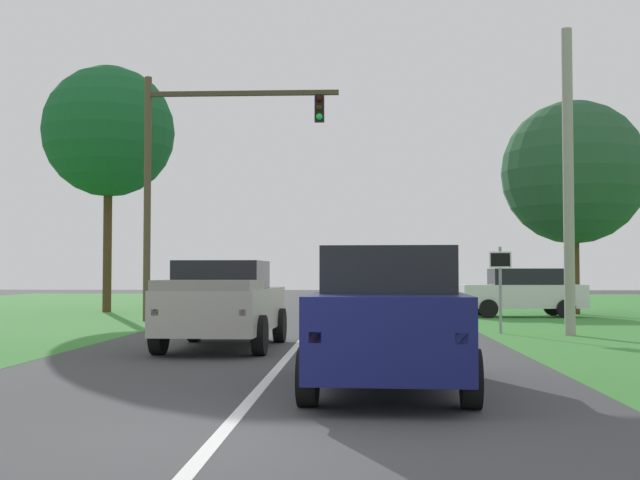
{
  "coord_description": "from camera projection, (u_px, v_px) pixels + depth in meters",
  "views": [
    {
      "loc": [
        1.4,
        -7.86,
        1.63
      ],
      "look_at": [
        0.31,
        14.71,
        2.55
      ],
      "focal_mm": 45.6,
      "sensor_mm": 36.0,
      "label": 1
    }
  ],
  "objects": [
    {
      "name": "extra_tree_1",
      "position": [
        109.0,
        132.0,
        34.2
      ],
      "size": [
        5.5,
        5.5,
        10.35
      ],
      "color": "#4C351E",
      "rests_on": "ground_plane"
    },
    {
      "name": "pickup_truck_lead",
      "position": [
        223.0,
        303.0,
        17.54
      ],
      "size": [
        2.39,
        5.05,
        1.89
      ],
      "color": "#B7B2A8",
      "rests_on": "ground_plane"
    },
    {
      "name": "traffic_light",
      "position": [
        194.0,
        162.0,
        27.57
      ],
      "size": [
        6.64,
        0.4,
        8.34
      ],
      "color": "brown",
      "rests_on": "ground_plane"
    },
    {
      "name": "ground_plane",
      "position": [
        299.0,
        343.0,
        18.88
      ],
      "size": [
        120.0,
        120.0,
        0.0
      ],
      "primitive_type": "plane",
      "color": "#424244"
    },
    {
      "name": "crossing_suv_far",
      "position": [
        523.0,
        292.0,
        30.35
      ],
      "size": [
        4.53,
        2.18,
        1.8
      ],
      "color": "silver",
      "rests_on": "ground_plane"
    },
    {
      "name": "utility_pole_right",
      "position": [
        568.0,
        181.0,
        21.35
      ],
      "size": [
        0.28,
        0.28,
        8.11
      ],
      "primitive_type": "cylinder",
      "color": "#9E998E",
      "rests_on": "ground_plane"
    },
    {
      "name": "keep_moving_sign",
      "position": [
        500.0,
        278.0,
        21.91
      ],
      "size": [
        0.6,
        0.09,
        2.34
      ],
      "color": "gray",
      "rests_on": "ground_plane"
    },
    {
      "name": "oak_tree_right",
      "position": [
        574.0,
        173.0,
        32.41
      ],
      "size": [
        5.72,
        5.72,
        8.52
      ],
      "color": "#4C351E",
      "rests_on": "ground_plane"
    },
    {
      "name": "lane_centre_stripe",
      "position": [
        216.0,
        440.0,
        7.9
      ],
      "size": [
        0.16,
        40.12,
        0.01
      ],
      "primitive_type": "cube",
      "color": "white",
      "rests_on": "ground_plane"
    },
    {
      "name": "red_suv_near",
      "position": [
        389.0,
        315.0,
        11.41
      ],
      "size": [
        2.37,
        4.94,
        1.98
      ],
      "color": "navy",
      "rests_on": "ground_plane"
    }
  ]
}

